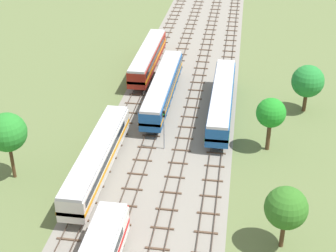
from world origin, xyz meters
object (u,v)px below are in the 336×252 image
at_px(diesel_railcar_far_left_mid, 97,157).
at_px(diesel_railcar_far_left_farther, 148,57).
at_px(passenger_coach_centre_midfar, 222,99).
at_px(passenger_coach_left_far, 163,87).
at_px(signal_post_near, 164,125).

distance_m(diesel_railcar_far_left_mid, diesel_railcar_far_left_farther, 31.47).
bearing_deg(diesel_railcar_far_left_farther, diesel_railcar_far_left_mid, -90.00).
bearing_deg(passenger_coach_centre_midfar, diesel_railcar_far_left_farther, 132.79).
distance_m(passenger_coach_left_far, signal_post_near, 13.15).
distance_m(diesel_railcar_far_left_farther, signal_post_near, 25.36).
bearing_deg(diesel_railcar_far_left_mid, passenger_coach_left_far, 77.59).
bearing_deg(diesel_railcar_far_left_farther, signal_post_near, -74.97).
bearing_deg(signal_post_near, diesel_railcar_far_left_mid, -133.24).
relative_size(diesel_railcar_far_left_mid, passenger_coach_left_far, 0.93).
bearing_deg(diesel_railcar_far_left_mid, passenger_coach_centre_midfar, 52.71).
xyz_separation_m(passenger_coach_centre_midfar, signal_post_near, (-6.57, -10.28, 0.90)).
xyz_separation_m(diesel_railcar_far_left_mid, signal_post_near, (6.57, 6.99, 0.92)).
distance_m(diesel_railcar_far_left_mid, passenger_coach_left_far, 20.40).
relative_size(diesel_railcar_far_left_mid, signal_post_near, 3.70).
bearing_deg(diesel_railcar_far_left_mid, signal_post_near, 46.76).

